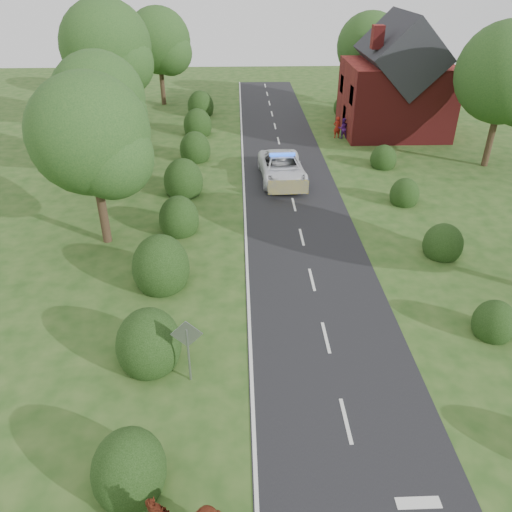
{
  "coord_description": "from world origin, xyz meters",
  "views": [
    {
      "loc": [
        -3.21,
        -10.64,
        12.46
      ],
      "look_at": [
        -2.53,
        8.02,
        1.3
      ],
      "focal_mm": 35.0,
      "sensor_mm": 36.0,
      "label": 1
    }
  ],
  "objects_px": {
    "pedestrian_red": "(337,127)",
    "pedestrian_purple": "(343,128)",
    "road_sign": "(187,342)",
    "police_van": "(282,168)"
  },
  "relations": [
    {
      "from": "pedestrian_red",
      "to": "pedestrian_purple",
      "type": "distance_m",
      "value": 0.47
    },
    {
      "from": "road_sign",
      "to": "police_van",
      "type": "xyz_separation_m",
      "value": [
        4.6,
        17.86,
        -0.83
      ]
    },
    {
      "from": "road_sign",
      "to": "pedestrian_red",
      "type": "bearing_deg",
      "value": 69.92
    },
    {
      "from": "road_sign",
      "to": "pedestrian_purple",
      "type": "distance_m",
      "value": 28.46
    },
    {
      "from": "pedestrian_red",
      "to": "police_van",
      "type": "bearing_deg",
      "value": 45.06
    },
    {
      "from": "police_van",
      "to": "pedestrian_purple",
      "type": "bearing_deg",
      "value": 54.61
    },
    {
      "from": "road_sign",
      "to": "pedestrian_red",
      "type": "relative_size",
      "value": 1.48
    },
    {
      "from": "police_van",
      "to": "pedestrian_purple",
      "type": "relative_size",
      "value": 3.8
    },
    {
      "from": "police_van",
      "to": "pedestrian_red",
      "type": "bearing_deg",
      "value": 57.06
    },
    {
      "from": "road_sign",
      "to": "police_van",
      "type": "relative_size",
      "value": 0.42
    }
  ]
}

